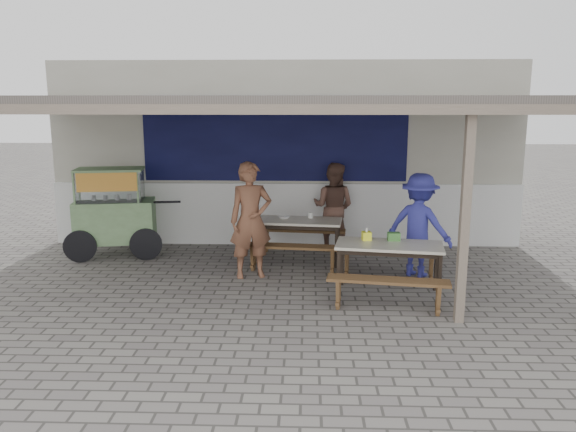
# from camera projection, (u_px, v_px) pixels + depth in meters

# --- Properties ---
(ground) EXTENTS (60.00, 60.00, 0.00)m
(ground) POSITION_uv_depth(u_px,v_px,m) (277.00, 295.00, 8.08)
(ground) COLOR slate
(ground) RESTS_ON ground
(back_wall) EXTENTS (9.00, 1.28, 3.50)m
(back_wall) POSITION_uv_depth(u_px,v_px,m) (286.00, 153.00, 11.24)
(back_wall) COLOR #B2AFA0
(back_wall) RESTS_ON ground
(warung_roof) EXTENTS (9.00, 4.21, 2.81)m
(warung_roof) POSITION_uv_depth(u_px,v_px,m) (281.00, 103.00, 8.42)
(warung_roof) COLOR #534D47
(warung_roof) RESTS_ON ground
(table_left) EXTENTS (1.57, 0.83, 0.75)m
(table_left) POSITION_uv_depth(u_px,v_px,m) (297.00, 224.00, 9.64)
(table_left) COLOR beige
(table_left) RESTS_ON ground
(bench_left_street) EXTENTS (1.63, 0.45, 0.45)m
(bench_left_street) POSITION_uv_depth(u_px,v_px,m) (292.00, 252.00, 9.12)
(bench_left_street) COLOR brown
(bench_left_street) RESTS_ON ground
(bench_left_wall) EXTENTS (1.63, 0.45, 0.45)m
(bench_left_wall) POSITION_uv_depth(u_px,v_px,m) (301.00, 235.00, 10.29)
(bench_left_wall) COLOR brown
(bench_left_wall) RESTS_ON ground
(table_right) EXTENTS (1.59, 0.91, 0.75)m
(table_right) POSITION_uv_depth(u_px,v_px,m) (389.00, 249.00, 8.01)
(table_right) COLOR beige
(table_right) RESTS_ON ground
(bench_right_street) EXTENTS (1.63, 0.51, 0.45)m
(bench_right_street) POSITION_uv_depth(u_px,v_px,m) (388.00, 287.00, 7.39)
(bench_right_street) COLOR brown
(bench_right_street) RESTS_ON ground
(bench_right_wall) EXTENTS (1.63, 0.51, 0.45)m
(bench_right_wall) POSITION_uv_depth(u_px,v_px,m) (389.00, 258.00, 8.76)
(bench_right_wall) COLOR brown
(bench_right_wall) RESTS_ON ground
(vendor_cart) EXTENTS (1.92, 1.01, 1.59)m
(vendor_cart) POSITION_uv_depth(u_px,v_px,m) (114.00, 209.00, 10.00)
(vendor_cart) COLOR #739A67
(vendor_cart) RESTS_ON ground
(patron_street_side) EXTENTS (0.76, 0.60, 1.83)m
(patron_street_side) POSITION_uv_depth(u_px,v_px,m) (251.00, 220.00, 8.78)
(patron_street_side) COLOR brown
(patron_street_side) RESTS_ON ground
(patron_wall_side) EXTENTS (0.97, 0.87, 1.65)m
(patron_wall_side) POSITION_uv_depth(u_px,v_px,m) (333.00, 207.00, 10.40)
(patron_wall_side) COLOR brown
(patron_wall_side) RESTS_ON ground
(patron_right_table) EXTENTS (1.23, 1.08, 1.65)m
(patron_right_table) POSITION_uv_depth(u_px,v_px,m) (419.00, 225.00, 8.86)
(patron_right_table) COLOR #33359A
(patron_right_table) RESTS_ON ground
(tissue_box) EXTENTS (0.14, 0.14, 0.12)m
(tissue_box) POSITION_uv_depth(u_px,v_px,m) (367.00, 236.00, 8.20)
(tissue_box) COLOR #F7FB29
(tissue_box) RESTS_ON table_right
(donation_box) EXTENTS (0.18, 0.12, 0.12)m
(donation_box) POSITION_uv_depth(u_px,v_px,m) (394.00, 237.00, 8.17)
(donation_box) COLOR #437F38
(donation_box) RESTS_ON table_right
(condiment_jar) EXTENTS (0.09, 0.09, 0.10)m
(condiment_jar) POSITION_uv_depth(u_px,v_px,m) (310.00, 215.00, 9.77)
(condiment_jar) COLOR silver
(condiment_jar) RESTS_ON table_left
(condiment_bowl) EXTENTS (0.25, 0.25, 0.05)m
(condiment_bowl) POSITION_uv_depth(u_px,v_px,m) (284.00, 217.00, 9.71)
(condiment_bowl) COLOR white
(condiment_bowl) RESTS_ON table_left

